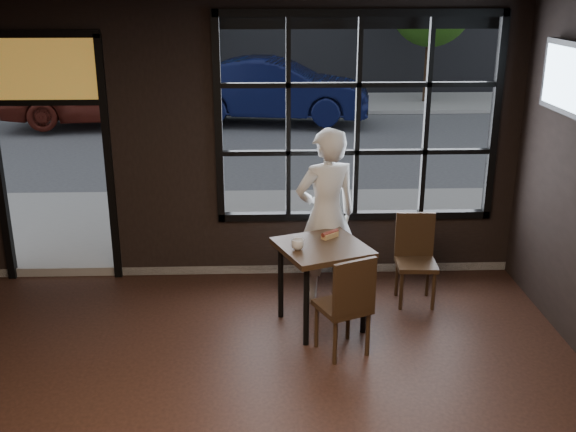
{
  "coord_description": "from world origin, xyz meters",
  "views": [
    {
      "loc": [
        0.19,
        -3.67,
        3.17
      ],
      "look_at": [
        0.4,
        2.2,
        1.15
      ],
      "focal_mm": 42.0,
      "sensor_mm": 36.0,
      "label": 1
    }
  ],
  "objects_px": {
    "cafe_table": "(322,285)",
    "chair_near": "(343,303)",
    "navy_car": "(274,90)",
    "man": "(326,216)"
  },
  "relations": [
    {
      "from": "chair_near",
      "to": "man",
      "type": "xyz_separation_m",
      "value": [
        -0.06,
        1.12,
        0.44
      ]
    },
    {
      "from": "chair_near",
      "to": "man",
      "type": "relative_size",
      "value": 0.52
    },
    {
      "from": "cafe_table",
      "to": "chair_near",
      "type": "xyz_separation_m",
      "value": [
        0.14,
        -0.52,
        0.06
      ]
    },
    {
      "from": "cafe_table",
      "to": "navy_car",
      "type": "height_order",
      "value": "navy_car"
    },
    {
      "from": "cafe_table",
      "to": "chair_near",
      "type": "bearing_deg",
      "value": -95.75
    },
    {
      "from": "navy_car",
      "to": "man",
      "type": "bearing_deg",
      "value": -169.01
    },
    {
      "from": "cafe_table",
      "to": "navy_car",
      "type": "distance_m",
      "value": 10.02
    },
    {
      "from": "chair_near",
      "to": "navy_car",
      "type": "distance_m",
      "value": 10.54
    },
    {
      "from": "man",
      "to": "cafe_table",
      "type": "bearing_deg",
      "value": 62.44
    },
    {
      "from": "cafe_table",
      "to": "man",
      "type": "height_order",
      "value": "man"
    }
  ]
}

